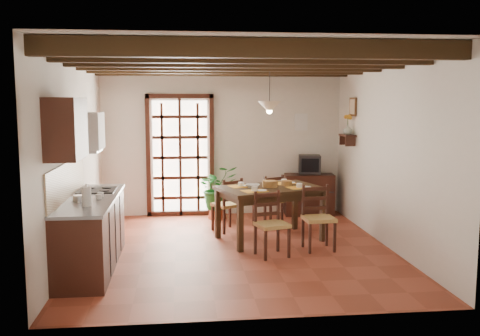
{
  "coord_description": "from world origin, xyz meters",
  "views": [
    {
      "loc": [
        -0.77,
        -7.54,
        2.18
      ],
      "look_at": [
        0.1,
        0.4,
        1.15
      ],
      "focal_mm": 40.0,
      "sensor_mm": 36.0,
      "label": 1
    }
  ],
  "objects": [
    {
      "name": "framed_picture",
      "position": [
        2.22,
        1.6,
        2.05
      ],
      "size": [
        0.03,
        0.32,
        0.32
      ],
      "color": "brown",
      "rests_on": "room_shell"
    },
    {
      "name": "plant_pot",
      "position": [
        -0.13,
        2.1,
        0.11
      ],
      "size": [
        0.35,
        0.35,
        0.21
      ],
      "primitive_type": "cone",
      "color": "maroon",
      "rests_on": "ground_plane"
    },
    {
      "name": "pendant_lamp",
      "position": [
        0.58,
        0.61,
        2.08
      ],
      "size": [
        0.36,
        0.36,
        0.84
      ],
      "color": "black",
      "rests_on": "room_shell"
    },
    {
      "name": "counter_items",
      "position": [
        -1.95,
        -0.51,
        0.96
      ],
      "size": [
        0.5,
        1.43,
        0.25
      ],
      "color": "black",
      "rests_on": "kitchen_counter"
    },
    {
      "name": "wall_shelf",
      "position": [
        2.14,
        1.6,
        1.51
      ],
      "size": [
        0.2,
        0.42,
        0.2
      ],
      "color": "black",
      "rests_on": "room_shell"
    },
    {
      "name": "chair_far_left",
      "position": [
        -0.03,
        1.14,
        0.28
      ],
      "size": [
        0.55,
        0.55,
        0.89
      ],
      "rotation": [
        0.0,
        0.0,
        3.67
      ],
      "color": "tan",
      "rests_on": "ground_plane"
    },
    {
      "name": "upper_cabinet",
      "position": [
        -2.08,
        -1.3,
        1.85
      ],
      "size": [
        0.35,
        0.8,
        0.7
      ],
      "primitive_type": "cube",
      "color": "black",
      "rests_on": "room_shell"
    },
    {
      "name": "table_setting",
      "position": [
        0.58,
        0.51,
        0.95
      ],
      "size": [
        1.12,
        0.74,
        0.1
      ],
      "rotation": [
        0.0,
        0.0,
        0.32
      ],
      "color": "orange",
      "rests_on": "dining_table"
    },
    {
      "name": "potted_plant",
      "position": [
        -0.13,
        2.1,
        0.57
      ],
      "size": [
        2.32,
        2.17,
        2.08
      ],
      "primitive_type": "imported",
      "rotation": [
        0.0,
        0.0,
        0.38
      ],
      "color": "#144C19",
      "rests_on": "ground_plane"
    },
    {
      "name": "fuse_box",
      "position": [
        1.5,
        2.48,
        1.75
      ],
      "size": [
        0.25,
        0.03,
        0.32
      ],
      "primitive_type": "cube",
      "color": "white",
      "rests_on": "room_shell"
    },
    {
      "name": "shelf_flowers",
      "position": [
        2.14,
        1.6,
        1.86
      ],
      "size": [
        0.14,
        0.14,
        0.36
      ],
      "color": "orange",
      "rests_on": "shelf_vase"
    },
    {
      "name": "chair_near_left",
      "position": [
        0.46,
        -0.35,
        0.28
      ],
      "size": [
        0.51,
        0.5,
        0.9
      ],
      "rotation": [
        0.0,
        0.0,
        0.28
      ],
      "color": "tan",
      "rests_on": "ground_plane"
    },
    {
      "name": "dining_table",
      "position": [
        0.58,
        0.51,
        0.73
      ],
      "size": [
        1.76,
        1.42,
        0.83
      ],
      "rotation": [
        0.0,
        0.0,
        0.32
      ],
      "color": "#301E0F",
      "rests_on": "ground_plane"
    },
    {
      "name": "chair_near_right",
      "position": [
        1.19,
        -0.11,
        0.29
      ],
      "size": [
        0.46,
        0.44,
        0.93
      ],
      "rotation": [
        0.0,
        0.0,
        0.07
      ],
      "color": "tan",
      "rests_on": "ground_plane"
    },
    {
      "name": "room_shell",
      "position": [
        0.0,
        0.0,
        1.82
      ],
      "size": [
        4.52,
        5.02,
        2.81
      ],
      "color": "silver",
      "rests_on": "ground_plane"
    },
    {
      "name": "range_hood",
      "position": [
        -2.05,
        -0.05,
        1.73
      ],
      "size": [
        0.38,
        0.6,
        0.54
      ],
      "color": "white",
      "rests_on": "room_shell"
    },
    {
      "name": "sideboard",
      "position": [
        1.62,
        2.23,
        0.39
      ],
      "size": [
        0.94,
        0.48,
        0.78
      ],
      "primitive_type": "cube",
      "rotation": [
        0.0,
        0.0,
        -0.08
      ],
      "color": "black",
      "rests_on": "ground_plane"
    },
    {
      "name": "crt_tv",
      "position": [
        1.62,
        2.22,
        0.97
      ],
      "size": [
        0.45,
        0.43,
        0.34
      ],
      "rotation": [
        0.0,
        0.0,
        -0.17
      ],
      "color": "black",
      "rests_on": "sideboard"
    },
    {
      "name": "shelf_vase",
      "position": [
        2.14,
        1.6,
        1.65
      ],
      "size": [
        0.15,
        0.15,
        0.15
      ],
      "primitive_type": "imported",
      "color": "#B2BFB2",
      "rests_on": "wall_shelf"
    },
    {
      "name": "french_door",
      "position": [
        -0.8,
        2.45,
        1.18
      ],
      "size": [
        1.26,
        0.11,
        2.32
      ],
      "color": "white",
      "rests_on": "ground_plane"
    },
    {
      "name": "table_bowl",
      "position": [
        0.3,
        0.48,
        0.86
      ],
      "size": [
        0.26,
        0.26,
        0.05
      ],
      "primitive_type": "imported",
      "rotation": [
        0.0,
        0.0,
        -0.23
      ],
      "color": "white",
      "rests_on": "dining_table"
    },
    {
      "name": "kitchen_counter",
      "position": [
        -1.96,
        -0.6,
        0.47
      ],
      "size": [
        0.64,
        2.25,
        1.38
      ],
      "color": "black",
      "rests_on": "ground_plane"
    },
    {
      "name": "ceiling_beams",
      "position": [
        0.0,
        0.0,
        2.69
      ],
      "size": [
        4.5,
        4.34,
        0.2
      ],
      "color": "black",
      "rests_on": "room_shell"
    },
    {
      "name": "chair_far_right",
      "position": [
        0.7,
        1.38,
        0.28
      ],
      "size": [
        0.55,
        0.54,
        0.91
      ],
      "rotation": [
        0.0,
        0.0,
        3.6
      ],
      "color": "tan",
      "rests_on": "ground_plane"
    },
    {
      "name": "ground_plane",
      "position": [
        0.0,
        0.0,
        0.0
      ],
      "size": [
        5.0,
        5.0,
        0.0
      ],
      "primitive_type": "plane",
      "color": "brown"
    }
  ]
}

